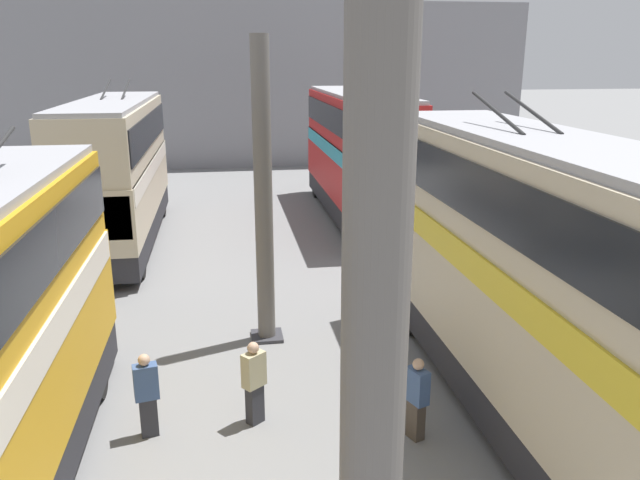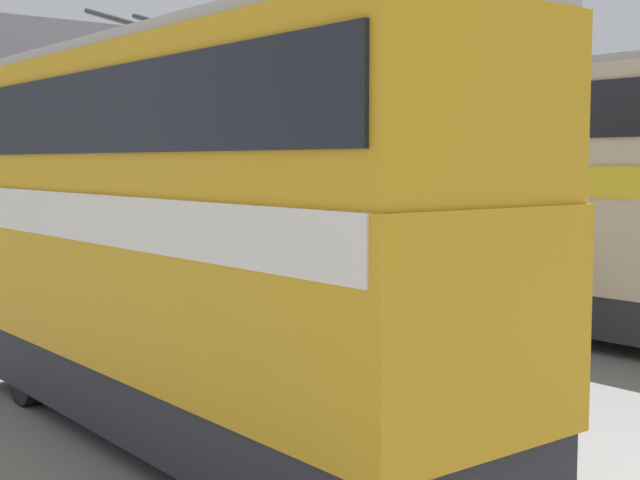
% 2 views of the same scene
% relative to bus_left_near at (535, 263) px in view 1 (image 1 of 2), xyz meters
% --- Properties ---
extents(depot_back_wall, '(0.50, 36.00, 9.69)m').
position_rel_bus_left_near_xyz_m(depot_back_wall, '(28.40, 4.59, 1.86)').
color(depot_back_wall, gray).
rests_on(depot_back_wall, ground_plane).
extents(support_column_far, '(0.75, 0.75, 7.01)m').
position_rel_bus_left_near_xyz_m(support_column_far, '(3.95, 4.59, 0.40)').
color(support_column_far, '#605B56').
rests_on(support_column_far, ground_plane).
extents(bus_left_near, '(10.55, 2.54, 5.86)m').
position_rel_bus_left_near_xyz_m(bus_left_near, '(0.00, 0.00, 0.00)').
color(bus_left_near, black).
rests_on(bus_left_near, ground_plane).
extents(bus_left_far, '(11.27, 2.54, 5.79)m').
position_rel_bus_left_near_xyz_m(bus_left_far, '(15.11, 0.00, -0.04)').
color(bus_left_far, black).
rests_on(bus_left_far, ground_plane).
extents(bus_right_far, '(10.81, 2.54, 5.72)m').
position_rel_bus_left_near_xyz_m(bus_right_far, '(12.78, 9.18, -0.08)').
color(bus_right_far, black).
rests_on(bus_right_far, ground_plane).
extents(person_by_right_row, '(0.32, 0.46, 1.59)m').
position_rel_bus_left_near_xyz_m(person_by_right_row, '(0.24, 6.96, -2.15)').
color(person_by_right_row, '#2D2D33').
rests_on(person_by_right_row, ground_plane).
extents(person_by_left_row, '(0.48, 0.38, 1.55)m').
position_rel_bus_left_near_xyz_m(person_by_left_row, '(-0.58, 2.28, -2.17)').
color(person_by_left_row, '#473D33').
rests_on(person_by_left_row, ground_plane).
extents(person_aisle_midway, '(0.45, 0.48, 1.63)m').
position_rel_bus_left_near_xyz_m(person_aisle_midway, '(0.35, 5.07, -2.13)').
color(person_aisle_midway, '#2D2D33').
rests_on(person_aisle_midway, ground_plane).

